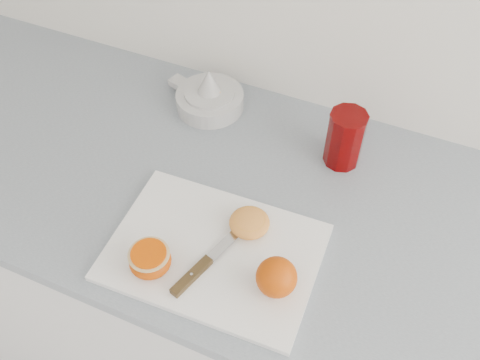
{
  "coord_description": "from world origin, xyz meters",
  "views": [
    {
      "loc": [
        0.35,
        1.09,
        1.7
      ],
      "look_at": [
        0.09,
        1.67,
        0.96
      ],
      "focal_mm": 40.0,
      "sensor_mm": 36.0,
      "label": 1
    }
  ],
  "objects_px": {
    "citrus_juicer": "(209,97)",
    "half_orange": "(150,260)",
    "cutting_board": "(214,252)",
    "red_tumbler": "(345,140)",
    "counter": "(259,305)"
  },
  "relations": [
    {
      "from": "half_orange",
      "to": "citrus_juicer",
      "type": "xyz_separation_m",
      "value": [
        -0.09,
        0.43,
        -0.01
      ]
    },
    {
      "from": "counter",
      "to": "half_orange",
      "type": "height_order",
      "value": "half_orange"
    },
    {
      "from": "cutting_board",
      "to": "half_orange",
      "type": "height_order",
      "value": "half_orange"
    },
    {
      "from": "half_orange",
      "to": "cutting_board",
      "type": "bearing_deg",
      "value": 41.59
    },
    {
      "from": "red_tumbler",
      "to": "counter",
      "type": "bearing_deg",
      "value": -124.38
    },
    {
      "from": "citrus_juicer",
      "to": "counter",
      "type": "bearing_deg",
      "value": -42.49
    },
    {
      "from": "cutting_board",
      "to": "citrus_juicer",
      "type": "distance_m",
      "value": 0.39
    },
    {
      "from": "red_tumbler",
      "to": "cutting_board",
      "type": "bearing_deg",
      "value": -114.29
    },
    {
      "from": "citrus_juicer",
      "to": "half_orange",
      "type": "bearing_deg",
      "value": -77.43
    },
    {
      "from": "cutting_board",
      "to": "red_tumbler",
      "type": "distance_m",
      "value": 0.35
    },
    {
      "from": "counter",
      "to": "citrus_juicer",
      "type": "xyz_separation_m",
      "value": [
        -0.21,
        0.19,
        0.47
      ]
    },
    {
      "from": "counter",
      "to": "half_orange",
      "type": "relative_size",
      "value": 32.25
    },
    {
      "from": "cutting_board",
      "to": "citrus_juicer",
      "type": "xyz_separation_m",
      "value": [
        -0.18,
        0.35,
        0.02
      ]
    },
    {
      "from": "cutting_board",
      "to": "red_tumbler",
      "type": "xyz_separation_m",
      "value": [
        0.14,
        0.31,
        0.05
      ]
    },
    {
      "from": "cutting_board",
      "to": "red_tumbler",
      "type": "bearing_deg",
      "value": 65.71
    }
  ]
}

